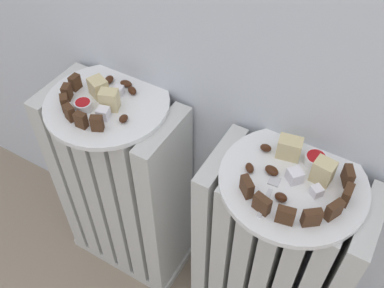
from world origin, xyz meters
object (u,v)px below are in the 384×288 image
object	(u,v)px
radiator_right	(270,264)
plate_left	(107,104)
jam_bowl_left	(83,105)
radiator_left	(124,191)
fork	(269,193)
jam_bowl_right	(315,159)
plate_right	(293,182)

from	to	relation	value
radiator_right	plate_left	size ratio (longest dim) A/B	2.23
radiator_right	jam_bowl_left	distance (m)	0.57
plate_left	radiator_left	bearing A→B (deg)	0.00
plate_left	fork	bearing A→B (deg)	-7.16
jam_bowl_left	jam_bowl_right	bearing A→B (deg)	12.16
plate_left	jam_bowl_right	distance (m)	0.46
radiator_right	jam_bowl_left	size ratio (longest dim) A/B	16.25
radiator_left	plate_right	size ratio (longest dim) A/B	2.23
plate_right	fork	world-z (taller)	fork
fork	radiator_right	bearing A→B (deg)	62.36
jam_bowl_left	jam_bowl_right	size ratio (longest dim) A/B	0.88
jam_bowl_left	jam_bowl_right	distance (m)	0.49
plate_left	jam_bowl_left	size ratio (longest dim) A/B	7.30
plate_left	plate_right	xyz separation A→B (m)	(0.44, 0.00, 0.00)
radiator_left	jam_bowl_right	distance (m)	0.57
jam_bowl_left	radiator_left	bearing A→B (deg)	59.49
radiator_left	fork	xyz separation A→B (m)	(0.41, -0.05, 0.33)
fork	plate_right	bearing A→B (deg)	62.36
radiator_left	jam_bowl_left	distance (m)	0.34
radiator_left	plate_right	world-z (taller)	plate_right
fork	jam_bowl_left	bearing A→B (deg)	179.09
radiator_left	jam_bowl_right	size ratio (longest dim) A/B	14.34
plate_right	jam_bowl_left	distance (m)	0.46
radiator_right	fork	xyz separation A→B (m)	(-0.03, -0.05, 0.33)
radiator_left	jam_bowl_right	world-z (taller)	jam_bowl_right
plate_right	plate_left	bearing A→B (deg)	180.00
radiator_right	plate_right	xyz separation A→B (m)	(-0.00, 0.00, 0.32)
radiator_right	jam_bowl_right	size ratio (longest dim) A/B	14.34
radiator_left	radiator_right	world-z (taller)	same
radiator_left	radiator_right	xyz separation A→B (m)	(0.44, 0.00, -0.00)
plate_right	fork	size ratio (longest dim) A/B	2.81
plate_left	fork	world-z (taller)	fork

